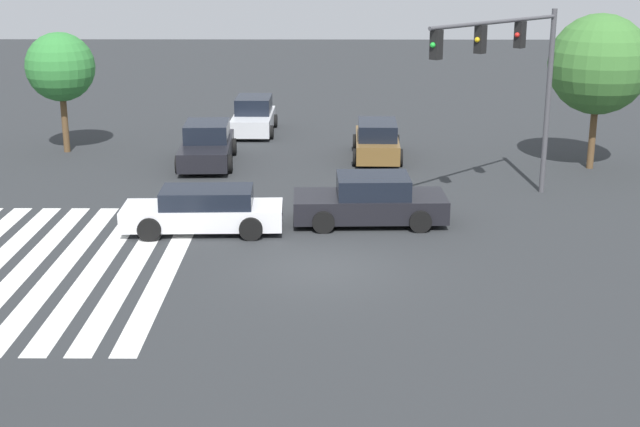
{
  "coord_description": "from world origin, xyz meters",
  "views": [
    {
      "loc": [
        22.43,
        0.17,
        8.28
      ],
      "look_at": [
        0.0,
        0.0,
        1.51
      ],
      "focal_mm": 50.0,
      "sensor_mm": 36.0,
      "label": 1
    }
  ],
  "objects_px": {
    "car_6": "(254,116)",
    "tree_corner_a": "(60,67)",
    "traffic_signal_mast": "(512,64)",
    "car_3": "(207,145)",
    "car_1": "(377,141)",
    "car_2": "(370,201)",
    "car_4": "(204,211)",
    "tree_corner_b": "(599,64)"
  },
  "relations": [
    {
      "from": "car_1",
      "to": "car_2",
      "type": "bearing_deg",
      "value": 177.17
    },
    {
      "from": "traffic_signal_mast",
      "to": "car_4",
      "type": "relative_size",
      "value": 1.3
    },
    {
      "from": "car_3",
      "to": "car_4",
      "type": "xyz_separation_m",
      "value": [
        8.75,
        1.04,
        -0.07
      ]
    },
    {
      "from": "car_2",
      "to": "tree_corner_b",
      "type": "distance_m",
      "value": 11.85
    },
    {
      "from": "car_3",
      "to": "tree_corner_a",
      "type": "height_order",
      "value": "tree_corner_a"
    },
    {
      "from": "car_2",
      "to": "car_3",
      "type": "distance_m",
      "value": 9.89
    },
    {
      "from": "tree_corner_b",
      "to": "tree_corner_a",
      "type": "bearing_deg",
      "value": -97.3
    },
    {
      "from": "car_1",
      "to": "car_3",
      "type": "xyz_separation_m",
      "value": [
        0.87,
        -6.74,
        -0.01
      ]
    },
    {
      "from": "car_2",
      "to": "car_6",
      "type": "relative_size",
      "value": 1.11
    },
    {
      "from": "car_2",
      "to": "car_4",
      "type": "bearing_deg",
      "value": 8.83
    },
    {
      "from": "car_2",
      "to": "traffic_signal_mast",
      "type": "bearing_deg",
      "value": -157.67
    },
    {
      "from": "car_3",
      "to": "car_4",
      "type": "bearing_deg",
      "value": 4.1
    },
    {
      "from": "car_6",
      "to": "tree_corner_a",
      "type": "xyz_separation_m",
      "value": [
        4.05,
        -7.5,
        2.77
      ]
    },
    {
      "from": "tree_corner_b",
      "to": "car_4",
      "type": "bearing_deg",
      "value": -59.76
    },
    {
      "from": "traffic_signal_mast",
      "to": "car_2",
      "type": "bearing_deg",
      "value": -20.94
    },
    {
      "from": "car_3",
      "to": "car_6",
      "type": "relative_size",
      "value": 1.14
    },
    {
      "from": "tree_corner_a",
      "to": "car_1",
      "type": "bearing_deg",
      "value": 84.79
    },
    {
      "from": "car_1",
      "to": "car_4",
      "type": "height_order",
      "value": "car_1"
    },
    {
      "from": "tree_corner_a",
      "to": "tree_corner_b",
      "type": "relative_size",
      "value": 0.84
    },
    {
      "from": "traffic_signal_mast",
      "to": "car_1",
      "type": "height_order",
      "value": "traffic_signal_mast"
    },
    {
      "from": "tree_corner_a",
      "to": "car_2",
      "type": "bearing_deg",
      "value": 51.12
    },
    {
      "from": "traffic_signal_mast",
      "to": "tree_corner_b",
      "type": "relative_size",
      "value": 1.07
    },
    {
      "from": "car_4",
      "to": "car_6",
      "type": "relative_size",
      "value": 1.12
    },
    {
      "from": "car_2",
      "to": "tree_corner_b",
      "type": "xyz_separation_m",
      "value": [
        -7.16,
        8.85,
        3.3
      ]
    },
    {
      "from": "car_4",
      "to": "tree_corner_b",
      "type": "distance_m",
      "value": 16.41
    },
    {
      "from": "car_3",
      "to": "tree_corner_b",
      "type": "bearing_deg",
      "value": 84.81
    },
    {
      "from": "car_3",
      "to": "car_6",
      "type": "xyz_separation_m",
      "value": [
        -6.1,
        1.35,
        0.01
      ]
    },
    {
      "from": "car_1",
      "to": "tree_corner_a",
      "type": "xyz_separation_m",
      "value": [
        -1.17,
        -12.89,
        2.78
      ]
    },
    {
      "from": "car_3",
      "to": "tree_corner_a",
      "type": "bearing_deg",
      "value": -111.05
    },
    {
      "from": "tree_corner_a",
      "to": "car_6",
      "type": "bearing_deg",
      "value": 118.39
    },
    {
      "from": "car_1",
      "to": "tree_corner_a",
      "type": "distance_m",
      "value": 13.24
    },
    {
      "from": "car_6",
      "to": "tree_corner_a",
      "type": "relative_size",
      "value": 0.87
    },
    {
      "from": "traffic_signal_mast",
      "to": "car_6",
      "type": "distance_m",
      "value": 15.57
    },
    {
      "from": "traffic_signal_mast",
      "to": "car_4",
      "type": "height_order",
      "value": "traffic_signal_mast"
    },
    {
      "from": "car_1",
      "to": "tree_corner_b",
      "type": "bearing_deg",
      "value": -98.98
    },
    {
      "from": "traffic_signal_mast",
      "to": "car_1",
      "type": "distance_m",
      "value": 8.65
    },
    {
      "from": "car_1",
      "to": "car_6",
      "type": "distance_m",
      "value": 7.51
    },
    {
      "from": "car_3",
      "to": "traffic_signal_mast",
      "type": "bearing_deg",
      "value": 58.74
    },
    {
      "from": "car_2",
      "to": "car_6",
      "type": "bearing_deg",
      "value": -72.99
    },
    {
      "from": "traffic_signal_mast",
      "to": "tree_corner_a",
      "type": "relative_size",
      "value": 1.27
    },
    {
      "from": "traffic_signal_mast",
      "to": "car_3",
      "type": "relative_size",
      "value": 1.28
    },
    {
      "from": "car_4",
      "to": "car_2",
      "type": "bearing_deg",
      "value": -171.22
    }
  ]
}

